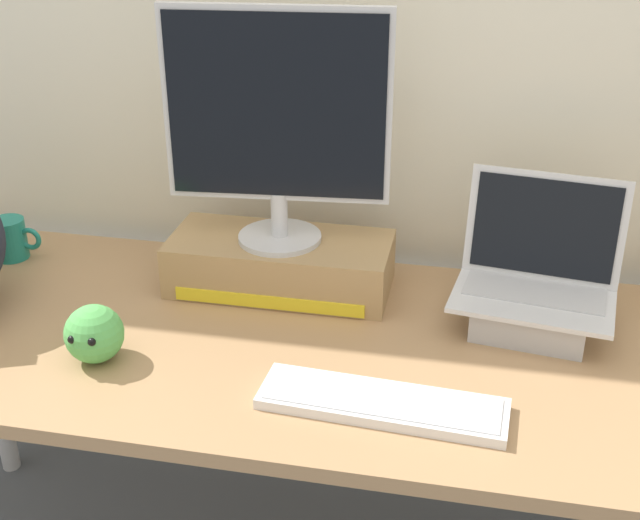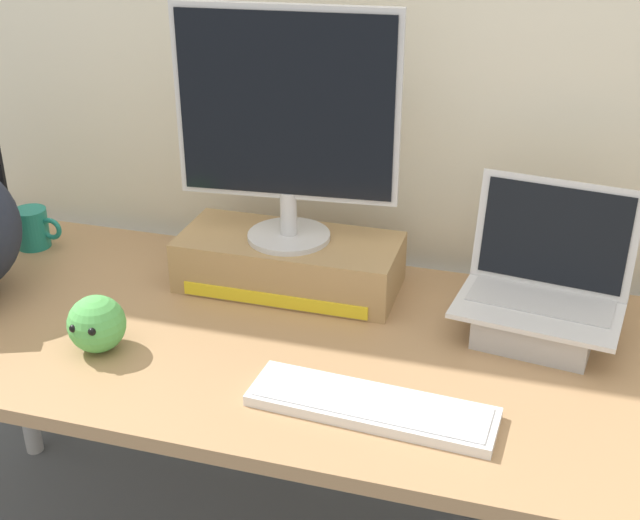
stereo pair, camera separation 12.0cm
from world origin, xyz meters
name	(u,v)px [view 1 (the left image)]	position (x,y,z in m)	size (l,w,h in m)	color
back_wall	(363,14)	(0.00, 0.47, 1.30)	(7.00, 0.10, 2.60)	silver
desk	(320,368)	(0.00, 0.00, 0.68)	(2.09, 0.75, 0.75)	#A87F56
toner_box_yellow	(280,264)	(-0.13, 0.20, 0.81)	(0.48, 0.22, 0.12)	#A88456
desktop_monitor	(277,122)	(-0.13, 0.20, 1.13)	(0.47, 0.18, 0.50)	silver
open_laptop	(534,298)	(0.41, 0.15, 0.81)	(0.34, 0.27, 0.30)	#ADADB2
external_keyboard	(382,403)	(0.15, -0.20, 0.76)	(0.44, 0.15, 0.02)	white
coffee_mug	(11,239)	(-0.79, 0.22, 0.80)	(0.12, 0.08, 0.10)	#1E7F70
plush_toy	(94,334)	(-0.41, -0.15, 0.80)	(0.11, 0.11, 0.11)	#56B256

